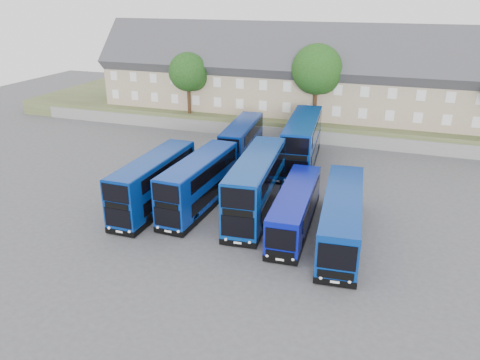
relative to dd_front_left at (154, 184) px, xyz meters
name	(u,v)px	position (x,y,z in m)	size (l,w,h in m)	color
ground	(219,231)	(6.53, -2.18, -2.08)	(120.00, 120.00, 0.00)	#4E4E54
retaining_wall	(294,135)	(6.53, 21.82, -1.33)	(70.00, 0.40, 1.50)	slate
earth_bank	(311,114)	(6.53, 31.82, -1.08)	(80.00, 20.00, 2.00)	#4E5831
terrace_row	(284,76)	(3.53, 27.82, 4.52)	(48.00, 10.40, 11.20)	tan
dd_front_left	(154,184)	(0.00, 0.00, 0.00)	(2.51, 10.67, 4.23)	navy
dd_front_mid	(199,184)	(3.47, 1.19, -0.01)	(2.83, 10.68, 4.21)	navy
dd_front_right	(256,186)	(8.11, 1.79, 0.20)	(3.64, 11.83, 4.63)	navy
dd_rear_left	(242,143)	(3.00, 13.11, -0.09)	(3.21, 10.33, 4.04)	navy
dd_rear_right	(302,143)	(9.14, 14.04, 0.29)	(3.93, 12.31, 4.81)	navy
coach_east_a	(295,209)	(11.60, 0.36, -0.60)	(2.94, 11.17, 3.02)	#08129D
coach_east_b	(342,218)	(15.12, -0.34, -0.41)	(3.68, 12.58, 3.39)	navy
tree_west	(189,73)	(-7.33, 22.92, 4.97)	(4.80, 4.80, 7.65)	#382314
tree_mid	(318,71)	(8.67, 23.42, 5.99)	(5.76, 5.76, 9.18)	#382314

